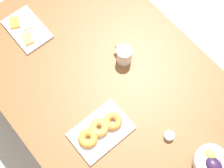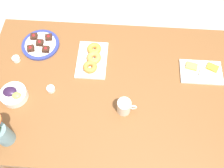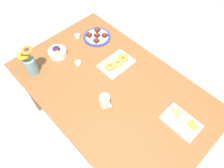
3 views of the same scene
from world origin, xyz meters
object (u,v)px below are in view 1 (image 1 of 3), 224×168
object	(u,v)px
grape_bowl	(211,162)
dining_table	(112,93)
jam_cup_berry	(169,136)
croissant_platter	(100,130)
cheese_platter	(26,29)
coffee_mug	(124,55)

from	to	relation	value
grape_bowl	dining_table	bearing A→B (deg)	10.21
dining_table	jam_cup_berry	size ratio (longest dim) A/B	33.33
croissant_platter	jam_cup_berry	bearing A→B (deg)	-134.22
dining_table	cheese_platter	xyz separation A→B (m)	(0.55, 0.14, 0.10)
grape_bowl	croissant_platter	world-z (taller)	grape_bowl
coffee_mug	cheese_platter	world-z (taller)	coffee_mug
coffee_mug	grape_bowl	bearing A→B (deg)	176.24
dining_table	croissant_platter	world-z (taller)	croissant_platter
cheese_platter	jam_cup_berry	size ratio (longest dim) A/B	5.42
cheese_platter	croissant_platter	world-z (taller)	croissant_platter
coffee_mug	croissant_platter	size ratio (longest dim) A/B	0.40
grape_bowl	jam_cup_berry	xyz separation A→B (m)	(0.21, 0.06, -0.01)
croissant_platter	grape_bowl	bearing A→B (deg)	-146.18
coffee_mug	jam_cup_berry	bearing A→B (deg)	167.25
grape_bowl	jam_cup_berry	distance (m)	0.22
grape_bowl	coffee_mug	bearing A→B (deg)	-3.76
coffee_mug	grape_bowl	distance (m)	0.65
cheese_platter	jam_cup_berry	distance (m)	0.94
dining_table	cheese_platter	size ratio (longest dim) A/B	6.15
coffee_mug	cheese_platter	size ratio (longest dim) A/B	0.44
cheese_platter	croissant_platter	bearing A→B (deg)	176.34
dining_table	grape_bowl	size ratio (longest dim) A/B	10.32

